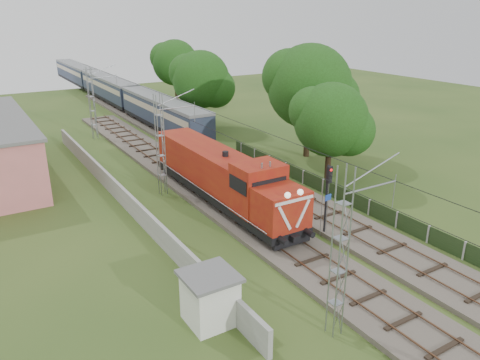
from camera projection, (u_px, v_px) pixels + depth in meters
ground at (282, 245)px, 29.25m from camera, size 140.00×140.00×0.00m
track_main at (227, 205)px, 34.81m from camera, size 4.20×70.00×0.45m
track_side at (206, 152)px, 47.68m from camera, size 4.20×80.00×0.45m
catenary at (161, 145)px, 36.05m from camera, size 3.31×70.00×8.00m
boundary_wall at (120, 193)px, 35.45m from camera, size 0.25×40.00×1.50m
fence at (345, 196)px, 35.36m from camera, size 0.12×32.00×1.20m
locomotive at (222, 176)px, 34.59m from camera, size 3.09×17.64×4.48m
coach_rake at (109, 87)px, 73.40m from camera, size 2.92×65.04×3.37m
signal_post at (328, 188)px, 29.31m from camera, size 0.53×0.42×4.84m
relay_hut at (210, 298)px, 21.71m from camera, size 2.45×2.45×2.53m
tree_a at (332, 121)px, 38.63m from camera, size 6.48×6.17×8.40m
tree_b at (310, 87)px, 44.75m from camera, size 8.49×8.08×11.00m
tree_c at (202, 80)px, 56.35m from camera, size 7.26×6.91×9.41m
tree_d at (176, 63)px, 72.90m from camera, size 7.42×7.07×9.62m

